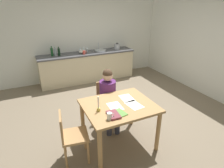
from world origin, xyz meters
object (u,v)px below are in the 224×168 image
(coffee_mug, at_px, (110,116))
(stovetop_kettle, at_px, (117,46))
(chair_side_empty, at_px, (71,135))
(sink_unit, at_px, (100,50))
(person_seated, at_px, (109,95))
(bottle_vinegar, at_px, (55,52))
(candlestick, at_px, (98,107))
(mixing_bowl, at_px, (82,52))
(wine_glass_back_left, at_px, (80,49))
(dining_table, at_px, (119,111))
(bottle_oil, at_px, (52,52))
(chair_at_table, at_px, (107,101))
(bottle_wine_red, at_px, (59,52))
(teacup_on_counter, at_px, (84,52))
(book_magazine, at_px, (113,115))
(wine_glass_near_sink, at_px, (87,48))
(book_cookery, at_px, (120,113))
(wine_glass_by_kettle, at_px, (84,48))

(coffee_mug, bearing_deg, stovetop_kettle, 62.02)
(chair_side_empty, distance_m, sink_unit, 3.63)
(person_seated, distance_m, bottle_vinegar, 2.64)
(candlestick, relative_size, mixing_bowl, 1.13)
(person_seated, relative_size, wine_glass_back_left, 7.76)
(sink_unit, bearing_deg, chair_side_empty, -119.24)
(dining_table, bearing_deg, bottle_oil, 99.80)
(chair_at_table, relative_size, bottle_wine_red, 3.39)
(bottle_oil, relative_size, teacup_on_counter, 2.30)
(book_magazine, xyz_separation_m, wine_glass_near_sink, (0.76, 3.52, 0.20))
(chair_at_table, distance_m, teacup_on_counter, 2.31)
(person_seated, relative_size, bottle_wine_red, 4.67)
(stovetop_kettle, bearing_deg, person_seated, -119.57)
(dining_table, bearing_deg, sink_unit, 73.53)
(wine_glass_back_left, bearing_deg, coffee_mug, -99.80)
(chair_side_empty, xyz_separation_m, candlestick, (0.46, -0.01, 0.38))
(chair_at_table, xyz_separation_m, wine_glass_back_left, (0.22, 2.54, 0.52))
(book_cookery, distance_m, bottle_wine_red, 3.38)
(coffee_mug, relative_size, mixing_bowl, 0.52)
(coffee_mug, bearing_deg, wine_glass_near_sink, 76.62)
(mixing_bowl, bearing_deg, candlestick, -102.70)
(dining_table, height_order, coffee_mug, coffee_mug)
(dining_table, bearing_deg, book_magazine, -131.11)
(wine_glass_by_kettle, bearing_deg, coffee_mug, -101.65)
(bottle_vinegar, bearing_deg, chair_at_table, -77.24)
(coffee_mug, height_order, wine_glass_near_sink, wine_glass_near_sink)
(bottle_oil, height_order, bottle_wine_red, bottle_oil)
(chair_at_table, distance_m, bottle_oil, 2.59)
(book_cookery, bearing_deg, dining_table, 57.75)
(mixing_bowl, xyz_separation_m, wine_glass_back_left, (-0.03, 0.15, 0.06))
(book_magazine, distance_m, bottle_vinegar, 3.41)
(stovetop_kettle, bearing_deg, bottle_vinegar, 179.35)
(sink_unit, height_order, bottle_wine_red, bottle_wine_red)
(sink_unit, xyz_separation_m, teacup_on_counter, (-0.58, -0.15, 0.03))
(chair_side_empty, relative_size, sink_unit, 2.37)
(candlestick, distance_m, wine_glass_back_left, 3.38)
(dining_table, height_order, person_seated, person_seated)
(mixing_bowl, relative_size, wine_glass_near_sink, 1.44)
(wine_glass_back_left, bearing_deg, candlestick, -101.67)
(sink_unit, bearing_deg, book_magazine, -108.74)
(book_cookery, bearing_deg, stovetop_kettle, 54.43)
(dining_table, xyz_separation_m, chair_side_empty, (-0.84, -0.02, -0.20))
(chair_side_empty, relative_size, stovetop_kettle, 3.88)
(dining_table, distance_m, bottle_vinegar, 3.19)
(dining_table, bearing_deg, wine_glass_by_kettle, 82.56)
(book_cookery, height_order, sink_unit, sink_unit)
(book_magazine, distance_m, stovetop_kettle, 3.80)
(book_cookery, distance_m, sink_unit, 3.51)
(person_seated, distance_m, chair_side_empty, 1.11)
(teacup_on_counter, bearing_deg, chair_side_empty, -111.58)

